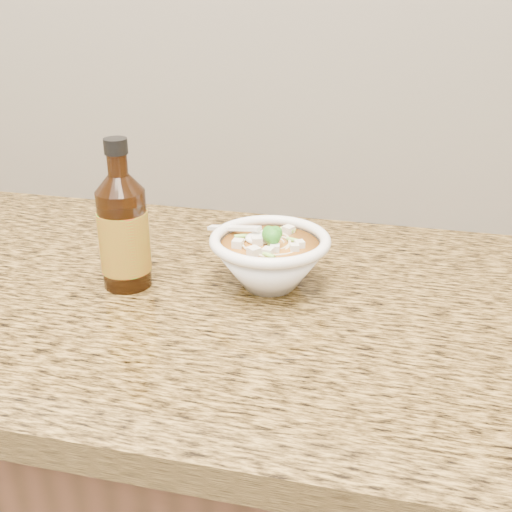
# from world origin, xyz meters

# --- Properties ---
(counter_slab) EXTENTS (4.00, 0.68, 0.04)m
(counter_slab) POSITION_xyz_m (0.00, 1.68, 0.88)
(counter_slab) COLOR olive
(counter_slab) RESTS_ON cabinet
(soup_bowl) EXTENTS (0.19, 0.17, 0.09)m
(soup_bowl) POSITION_xyz_m (0.12, 1.70, 0.94)
(soup_bowl) COLOR white
(soup_bowl) RESTS_ON counter_slab
(hot_sauce_bottle) EXTENTS (0.07, 0.07, 0.21)m
(hot_sauce_bottle) POSITION_xyz_m (-0.08, 1.66, 0.98)
(hot_sauce_bottle) COLOR black
(hot_sauce_bottle) RESTS_ON counter_slab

